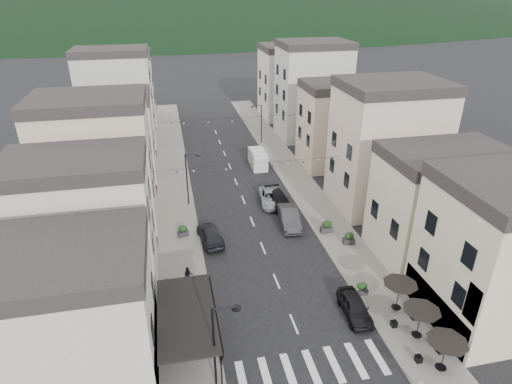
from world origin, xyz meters
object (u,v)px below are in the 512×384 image
Objects in this scene: parked_car_a at (355,307)px; parked_car_e at (210,235)px; pedestrian_a at (168,289)px; pedestrian_b at (188,276)px; parked_car_b at (289,218)px; parked_car_c at (271,198)px; parked_car_d at (278,199)px; delivery_van at (258,158)px.

parked_car_a is 0.89× the size of parked_car_e.
pedestrian_a reaches higher than parked_car_e.
pedestrian_b is (-11.65, 6.05, 0.17)m from parked_car_a.
parked_car_b is 5.02m from parked_car_c.
delivery_van reaches higher than parked_car_d.
parked_car_d is 3.23× the size of pedestrian_b.
parked_car_b is at bearing 97.38° from parked_car_a.
parked_car_c is at bearing -93.14° from delivery_van.
delivery_van is at bearing 91.28° from parked_car_c.
parked_car_b is 15.74m from delivery_van.
parked_car_c is 2.75× the size of pedestrian_a.
parked_car_a is at bearing -78.41° from parked_car_c.
pedestrian_b is (-9.85, -12.47, 0.18)m from parked_car_c.
parked_car_d is at bearing 96.14° from parked_car_b.
parked_car_b reaches higher than pedestrian_b.
parked_car_e is at bearing -132.68° from parked_car_c.
parked_car_c is at bearing 98.38° from parked_car_a.
parked_car_b is 1.09× the size of parked_car_e.
parked_car_e reaches higher than parked_car_d.
pedestrian_a is (-11.51, -14.07, 0.34)m from parked_car_c.
parked_car_d reaches higher than parked_car_c.
pedestrian_a is at bearing -114.93° from delivery_van.
parked_car_d is at bearing 96.23° from parked_car_a.
delivery_van is 3.12× the size of pedestrian_b.
parked_car_d is at bearing -33.06° from parked_car_c.
parked_car_b reaches higher than parked_car_d.
parked_car_a is at bearing -91.24° from parked_car_d.
parked_car_a is 0.88× the size of delivery_van.
pedestrian_b is (-10.57, -7.50, 0.04)m from parked_car_b.
parked_car_d is at bearing -89.18° from delivery_van.
parked_car_e is 6.46m from pedestrian_b.
parked_car_a is 0.82× the size of parked_car_c.
parked_car_b is 2.75× the size of pedestrian_a.
delivery_van reaches higher than pedestrian_a.
pedestrian_a is (-12.25, -13.47, 0.33)m from parked_car_d.
parked_car_d is 2.66× the size of pedestrian_a.
pedestrian_a is at bearing 164.33° from parked_car_a.
parked_car_a is 0.82× the size of parked_car_b.
parked_car_a is 15.14m from parked_car_e.
parked_car_b reaches higher than parked_car_c.
parked_car_e is 3.06× the size of pedestrian_b.
parked_car_a is 17.96m from parked_car_d.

